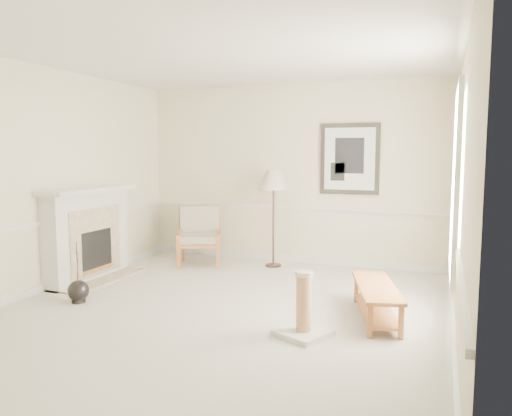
% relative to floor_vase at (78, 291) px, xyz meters
% --- Properties ---
extents(ground, '(5.50, 5.50, 0.00)m').
position_rel_floor_vase_xyz_m(ground, '(1.73, 0.36, -0.14)').
color(ground, silver).
rests_on(ground, ground).
extents(room, '(5.04, 5.54, 2.92)m').
position_rel_floor_vase_xyz_m(room, '(1.87, 0.44, 1.73)').
color(room, beige).
rests_on(room, ground).
extents(fireplace, '(0.64, 1.64, 1.31)m').
position_rel_floor_vase_xyz_m(fireplace, '(-0.61, 0.96, 0.50)').
color(fireplace, white).
rests_on(fireplace, ground).
extents(floor_vase, '(0.25, 0.25, 0.75)m').
position_rel_floor_vase_xyz_m(floor_vase, '(0.00, 0.00, 0.00)').
color(floor_vase, black).
rests_on(floor_vase, ground).
extents(armchair, '(0.93, 0.96, 0.92)m').
position_rel_floor_vase_xyz_m(armchair, '(0.36, 2.48, 0.36)').
color(armchair, '#AE6538').
rests_on(armchair, ground).
extents(floor_lamp, '(0.58, 0.58, 1.53)m').
position_rel_floor_vase_xyz_m(floor_lamp, '(1.57, 2.66, 1.20)').
color(floor_lamp, black).
rests_on(floor_lamp, ground).
extents(bench, '(0.73, 1.36, 0.37)m').
position_rel_floor_vase_xyz_m(bench, '(3.43, 0.67, 0.11)').
color(bench, '#AE6538').
rests_on(bench, ground).
extents(scratching_post, '(0.60, 0.60, 0.65)m').
position_rel_floor_vase_xyz_m(scratching_post, '(2.83, -0.11, 0.07)').
color(scratching_post, silver).
rests_on(scratching_post, ground).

